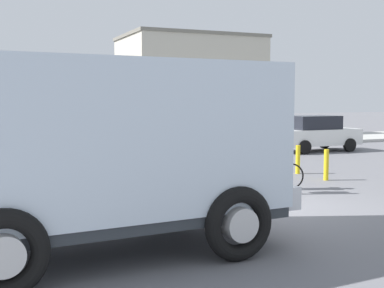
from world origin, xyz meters
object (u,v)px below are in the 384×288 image
at_px(bollard_far, 298,160).
at_px(traffic_light_pole, 193,111).
at_px(car_white_mid, 97,148).
at_px(bollard_near, 326,165).
at_px(truck_foreground, 105,144).
at_px(car_red_near, 315,133).
at_px(cyclist, 271,157).

bearing_deg(bollard_far, traffic_light_pole, -156.52).
relative_size(car_white_mid, bollard_near, 4.77).
distance_m(truck_foreground, bollard_far, 9.49).
relative_size(truck_foreground, traffic_light_pole, 1.74).
relative_size(traffic_light_pole, bollard_near, 3.56).
bearing_deg(car_white_mid, car_red_near, 16.17).
distance_m(car_red_near, bollard_far, 7.20).
distance_m(car_white_mid, bollard_near, 6.95).
distance_m(traffic_light_pole, bollard_far, 5.09).
xyz_separation_m(traffic_light_pole, car_red_near, (9.13, 7.37, -1.25)).
xyz_separation_m(car_red_near, car_white_mid, (-10.51, -3.05, 0.00)).
bearing_deg(car_white_mid, bollard_far, -22.41).
relative_size(cyclist, bollard_far, 1.91).
distance_m(cyclist, traffic_light_pole, 2.47).
height_order(bollard_near, bollard_far, same).
distance_m(cyclist, bollard_far, 3.09).
xyz_separation_m(traffic_light_pole, car_white_mid, (-1.38, 4.32, -1.25)).
xyz_separation_m(truck_foreground, car_red_near, (12.19, 11.13, -0.85)).
relative_size(cyclist, traffic_light_pole, 0.54).
height_order(truck_foreground, bollard_near, truck_foreground).
bearing_deg(cyclist, car_white_mid, 128.50).
bearing_deg(car_white_mid, cyclist, -51.50).
height_order(truck_foreground, car_red_near, truck_foreground).
xyz_separation_m(cyclist, car_white_mid, (-3.54, 4.45, -0.05)).
bearing_deg(cyclist, bollard_near, 16.01).
xyz_separation_m(truck_foreground, bollard_far, (7.49, 5.69, -1.22)).
bearing_deg(bollard_near, bollard_far, 90.00).
bearing_deg(truck_foreground, cyclist, 34.86).
distance_m(truck_foreground, car_white_mid, 8.30).
bearing_deg(traffic_light_pole, bollard_far, 23.48).
bearing_deg(bollard_near, car_white_mid, 146.84).
distance_m(car_red_near, bollard_near, 8.31).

